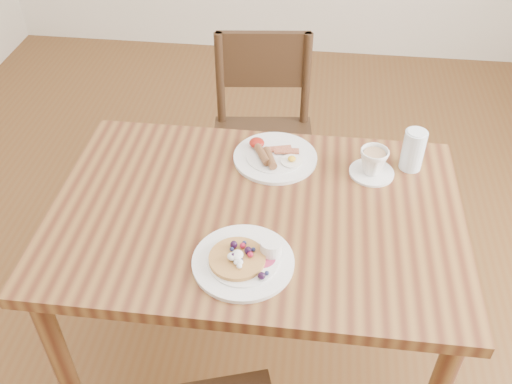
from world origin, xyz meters
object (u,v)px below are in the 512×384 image
chair_far (263,132)px  pancake_plate (245,259)px  dining_table (256,234)px  breakfast_plate (274,156)px  teacup_saucer (373,163)px  water_glass (413,150)px

chair_far → pancake_plate: chair_far is taller
chair_far → pancake_plate: bearing=87.2°
dining_table → chair_far: 0.78m
dining_table → pancake_plate: size_ratio=4.44×
chair_far → breakfast_plate: chair_far is taller
dining_table → pancake_plate: (-0.00, -0.21, 0.11)m
dining_table → teacup_saucer: bearing=32.1°
water_glass → dining_table: bearing=-150.5°
teacup_saucer → water_glass: (0.12, 0.05, 0.03)m
chair_far → breakfast_plate: size_ratio=3.26×
teacup_saucer → water_glass: bearing=21.4°
water_glass → breakfast_plate: bearing=-178.6°
dining_table → chair_far: chair_far is taller
chair_far → pancake_plate: size_ratio=3.26×
chair_far → dining_table: bearing=88.4°
dining_table → chair_far: bearing=94.8°
chair_far → water_glass: bearing=129.9°
dining_table → pancake_plate: pancake_plate is taller
dining_table → breakfast_plate: breakfast_plate is taller
breakfast_plate → dining_table: bearing=-96.4°
breakfast_plate → water_glass: 0.44m
dining_table → teacup_saucer: teacup_saucer is taller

